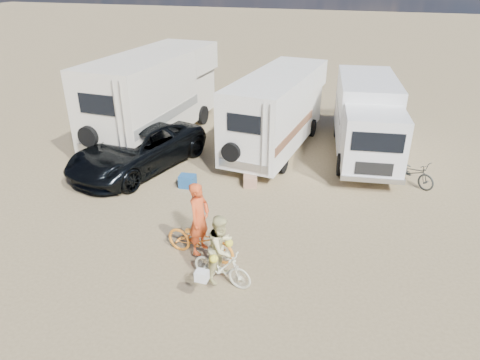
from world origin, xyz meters
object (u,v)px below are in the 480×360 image
(box_truck, at_px, (367,121))
(rider_woman, at_px, (222,254))
(rv_left, at_px, (154,97))
(bike_woman, at_px, (222,267))
(rv_main, at_px, (277,113))
(dark_suv, at_px, (138,149))
(crate, at_px, (250,181))
(bike_man, at_px, (200,240))
(rider_man, at_px, (200,225))
(cooler, at_px, (188,181))
(bike_parked, at_px, (412,172))

(box_truck, xyz_separation_m, rider_woman, (-2.84, -8.98, -0.61))
(rv_left, bearing_deg, rider_woman, -52.03)
(bike_woman, xyz_separation_m, rider_woman, (0.00, 0.00, 0.37))
(rv_main, height_order, dark_suv, rv_main)
(rv_left, distance_m, crate, 6.48)
(dark_suv, xyz_separation_m, bike_man, (4.23, -4.49, -0.26))
(rv_left, xyz_separation_m, dark_suv, (0.88, -3.23, -1.01))
(rv_main, xyz_separation_m, bike_man, (-0.24, -7.81, -1.02))
(rider_man, distance_m, cooler, 4.11)
(bike_woman, relative_size, rider_woman, 0.93)
(box_truck, distance_m, bike_parked, 2.90)
(rider_man, relative_size, cooler, 3.55)
(bike_parked, bearing_deg, rider_man, 174.70)
(rv_left, height_order, dark_suv, rv_left)
(rv_main, height_order, bike_parked, rv_main)
(cooler, relative_size, crate, 1.20)
(bike_parked, distance_m, crate, 5.56)
(cooler, bearing_deg, bike_parked, 13.33)
(rv_main, bearing_deg, bike_woman, -79.50)
(box_truck, distance_m, crate, 5.42)
(box_truck, relative_size, dark_suv, 1.19)
(rider_woman, relative_size, cooler, 3.03)
(rv_left, relative_size, crate, 16.55)
(bike_man, bearing_deg, box_truck, -15.02)
(rv_left, height_order, box_truck, rv_left)
(box_truck, height_order, rider_man, box_truck)
(box_truck, xyz_separation_m, cooler, (-5.60, -4.57, -1.22))
(bike_man, xyz_separation_m, rider_woman, (0.87, -0.84, 0.32))
(box_truck, distance_m, cooler, 7.33)
(rider_woman, distance_m, cooler, 5.24)
(rv_left, distance_m, box_truck, 8.83)
(rv_main, bearing_deg, crate, -85.31)
(box_truck, distance_m, rider_man, 8.96)
(rv_main, xyz_separation_m, rv_left, (-5.35, -0.09, 0.25))
(box_truck, bearing_deg, bike_man, -121.67)
(bike_parked, bearing_deg, dark_suv, 135.63)
(rider_woman, bearing_deg, bike_woman, 101.25)
(crate, bearing_deg, bike_man, -91.90)
(bike_man, bearing_deg, dark_suv, 52.71)
(bike_woman, xyz_separation_m, rider_man, (-0.87, 0.84, 0.51))
(dark_suv, bearing_deg, bike_parked, 24.12)
(box_truck, relative_size, bike_woman, 4.30)
(rider_man, bearing_deg, crate, 7.58)
(rv_left, height_order, bike_woman, rv_left)
(rider_man, relative_size, crate, 4.25)
(rv_main, relative_size, bike_parked, 3.97)
(rv_main, distance_m, cooler, 4.92)
(rv_main, xyz_separation_m, cooler, (-2.13, -4.23, -1.32))
(dark_suv, relative_size, crate, 12.24)
(rv_main, distance_m, rider_woman, 8.70)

